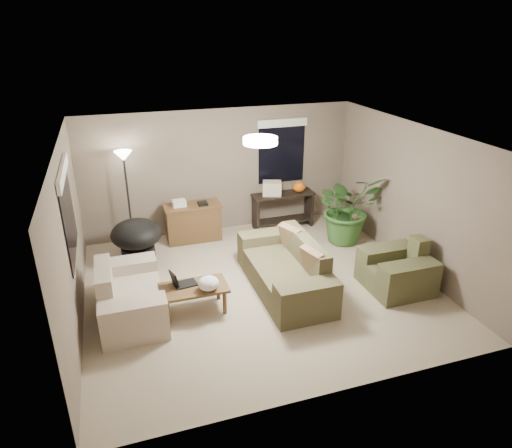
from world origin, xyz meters
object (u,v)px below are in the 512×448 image
object	(u,v)px
console_table	(283,207)
loveseat	(129,298)
floor_lamp	(125,168)
main_sofa	(287,271)
cat_scratching_post	(356,229)
desk	(193,222)
houseplant	(347,215)
coffee_table	(194,290)
papasan_chair	(137,238)
armchair	(397,271)

from	to	relation	value
console_table	loveseat	bearing A→B (deg)	-145.03
floor_lamp	main_sofa	bearing A→B (deg)	-45.01
cat_scratching_post	desk	bearing A→B (deg)	162.39
loveseat	houseplant	world-z (taller)	houseplant
main_sofa	coffee_table	world-z (taller)	main_sofa
papasan_chair	armchair	bearing A→B (deg)	-29.58
console_table	houseplant	distance (m)	1.40
loveseat	coffee_table	size ratio (longest dim) A/B	1.60
desk	cat_scratching_post	xyz separation A→B (m)	(3.09, -0.98, -0.16)
main_sofa	floor_lamp	size ratio (longest dim) A/B	1.15
main_sofa	floor_lamp	distance (m)	3.47
desk	houseplant	world-z (taller)	houseplant
main_sofa	console_table	distance (m)	2.46
coffee_table	cat_scratching_post	world-z (taller)	cat_scratching_post
main_sofa	armchair	size ratio (longest dim) A/B	2.20
main_sofa	papasan_chair	size ratio (longest dim) A/B	2.21
desk	console_table	bearing A→B (deg)	1.37
main_sofa	floor_lamp	xyz separation A→B (m)	(-2.27, 2.27, 1.30)
desk	coffee_table	bearing A→B (deg)	-100.72
loveseat	console_table	size ratio (longest dim) A/B	1.23
desk	cat_scratching_post	distance (m)	3.24
papasan_chair	coffee_table	bearing A→B (deg)	-70.55
coffee_table	floor_lamp	size ratio (longest dim) A/B	0.52
loveseat	papasan_chair	world-z (taller)	loveseat
loveseat	cat_scratching_post	bearing A→B (deg)	16.06
armchair	floor_lamp	distance (m)	5.05
armchair	desk	distance (m)	3.98
floor_lamp	desk	bearing A→B (deg)	-0.39
loveseat	cat_scratching_post	distance (m)	4.66
console_table	houseplant	xyz separation A→B (m)	(0.95, -1.02, 0.11)
console_table	houseplant	bearing A→B (deg)	-47.06
houseplant	cat_scratching_post	distance (m)	0.40
main_sofa	papasan_chair	distance (m)	2.79
console_table	houseplant	world-z (taller)	houseplant
armchair	papasan_chair	world-z (taller)	armchair
papasan_chair	houseplant	world-z (taller)	houseplant
main_sofa	desk	distance (m)	2.52
main_sofa	cat_scratching_post	bearing A→B (deg)	32.77
loveseat	houseplant	xyz separation A→B (m)	(4.26, 1.30, 0.25)
main_sofa	coffee_table	bearing A→B (deg)	-172.69
console_table	floor_lamp	xyz separation A→B (m)	(-3.10, -0.04, 1.16)
desk	console_table	size ratio (longest dim) A/B	0.85
cat_scratching_post	main_sofa	bearing A→B (deg)	-147.23
papasan_chair	cat_scratching_post	xyz separation A→B (m)	(4.22, -0.39, -0.25)
desk	floor_lamp	bearing A→B (deg)	179.61
houseplant	cat_scratching_post	bearing A→B (deg)	-1.95
console_table	cat_scratching_post	xyz separation A→B (m)	(1.17, -1.03, -0.22)
main_sofa	console_table	xyz separation A→B (m)	(0.82, 2.31, 0.14)
desk	papasan_chair	size ratio (longest dim) A/B	1.11
houseplant	cat_scratching_post	size ratio (longest dim) A/B	2.80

